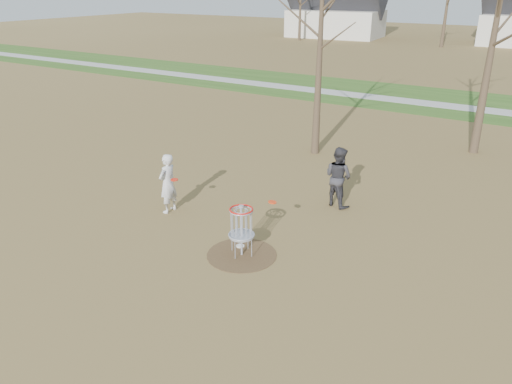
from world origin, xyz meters
TOP-DOWN VIEW (x-y plane):
  - ground at (0.00, 0.00)m, footprint 160.00×160.00m
  - green_band at (0.00, 21.00)m, footprint 160.00×8.00m
  - footpath at (0.00, 20.00)m, footprint 160.00×1.50m
  - dirt_circle at (0.00, 0.00)m, footprint 1.80×1.80m
  - player_standing at (-3.31, 1.04)m, footprint 0.44×0.67m
  - player_throwing at (0.82, 4.16)m, footprint 1.09×0.96m
  - disc_grounded at (-0.27, 0.34)m, footprint 0.22×0.22m
  - discs_in_play at (-1.26, 1.00)m, footprint 3.42×0.38m
  - disc_golf_basket at (0.00, 0.00)m, footprint 0.64×0.64m

SIDE VIEW (x-z plane):
  - ground at x=0.00m, z-range 0.00..0.00m
  - green_band at x=0.00m, z-range 0.00..0.01m
  - dirt_circle at x=0.00m, z-range 0.00..0.01m
  - footpath at x=0.00m, z-range 0.01..0.02m
  - disc_grounded at x=-0.27m, z-range 0.01..0.03m
  - disc_golf_basket at x=0.00m, z-range 0.24..1.59m
  - player_standing at x=-3.31m, z-range 0.00..1.83m
  - player_throwing at x=0.82m, z-range 0.00..1.89m
  - discs_in_play at x=-1.26m, z-range 1.12..1.18m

